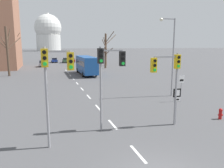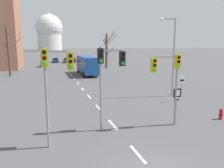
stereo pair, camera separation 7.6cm
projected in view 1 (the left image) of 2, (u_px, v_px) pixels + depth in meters
The scene contains 27 objects.
lane_stripe_0 at pixel (138, 154), 11.43m from camera, with size 0.16×2.00×0.01m, color silver.
lane_stripe_1 at pixel (113, 124), 15.67m from camera, with size 0.16×2.00×0.01m, color silver.
lane_stripe_2 at pixel (98, 108), 19.90m from camera, with size 0.16×2.00×0.01m, color silver.
lane_stripe_3 at pixel (89, 97), 24.14m from camera, with size 0.16×2.00×0.01m, color silver.
lane_stripe_4 at pixel (82, 89), 28.38m from camera, with size 0.16×2.00×0.01m, color silver.
lane_stripe_5 at pixel (77, 83), 32.61m from camera, with size 0.16×2.00×0.01m, color silver.
lane_stripe_6 at pixel (73, 79), 36.85m from camera, with size 0.16×2.00×0.01m, color silver.
lane_stripe_7 at pixel (70, 75), 41.09m from camera, with size 0.16×2.00×0.01m, color silver.
lane_stripe_8 at pixel (68, 73), 45.32m from camera, with size 0.16×2.00×0.01m, color silver.
lane_stripe_9 at pixel (66, 70), 49.56m from camera, with size 0.16×2.00×0.01m, color silver.
traffic_signal_near_right at pixel (169, 71), 14.78m from camera, with size 2.14×0.34×5.10m.
traffic_signal_near_left at pixel (54, 72), 11.55m from camera, with size 1.68×0.34×5.54m.
traffic_signal_centre_tall at pixel (108, 68), 14.01m from camera, with size 1.82×0.34×5.53m.
route_sign_post at pixel (177, 100), 15.43m from camera, with size 0.60×0.08×2.66m.
speed_limit_sign at pixel (181, 84), 21.77m from camera, with size 0.60×0.08×2.71m.
fire_hydrant at pixel (220, 113), 16.75m from camera, with size 0.40×0.34×0.85m.
street_lamp_right at pixel (171, 50), 23.57m from camera, with size 1.88×0.36×8.44m.
sedan_near_left at pixel (43, 64), 57.84m from camera, with size 1.84×3.90×1.70m.
sedan_near_right at pixel (66, 60), 71.05m from camera, with size 1.91×3.92×1.68m.
sedan_mid_centre at pixel (72, 60), 72.86m from camera, with size 1.87×4.03×1.59m.
sedan_far_left at pixel (54, 60), 72.29m from camera, with size 1.95×4.54×1.60m.
city_bus at pixel (86, 64), 42.18m from camera, with size 2.66×10.80×3.48m.
bare_tree_left_near at pixel (7, 49), 39.69m from camera, with size 4.23×4.23×8.94m.
bare_tree_right_near at pixel (105, 56), 53.91m from camera, with size 2.27×3.09×5.87m.
bare_tree_left_far at pixel (12, 53), 52.25m from camera, with size 2.32×4.38×8.61m.
bare_tree_right_far at pixel (106, 48), 60.21m from camera, with size 5.24×4.13×9.43m.
capitol_dome at pixel (48, 33), 220.12m from camera, with size 26.51×26.51×37.45m.
Camera 1 is at (-4.41, -7.28, 5.61)m, focal length 35.00 mm.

